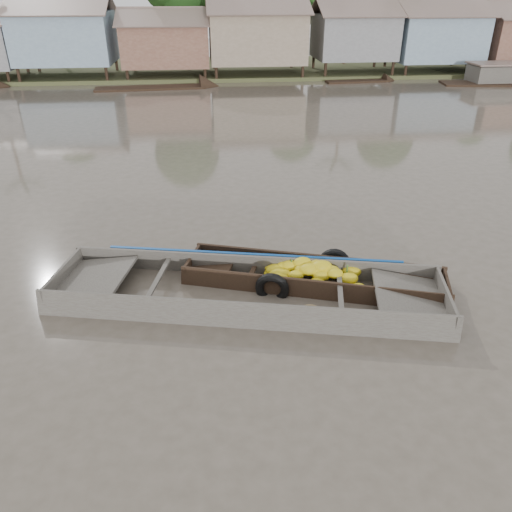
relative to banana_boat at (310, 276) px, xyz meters
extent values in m
plane|color=#4F483C|center=(-0.74, -0.88, -0.16)|extent=(120.00, 120.00, 0.00)
cube|color=#384723|center=(-0.74, 32.12, -0.16)|extent=(120.00, 12.00, 0.50)
cube|color=#758DA1|center=(-11.24, 28.62, 2.54)|extent=(6.20, 5.20, 3.20)
cube|color=brown|center=(-11.24, 27.22, 4.59)|extent=(6.60, 3.02, 1.28)
cube|color=brown|center=(-11.24, 30.03, 4.59)|extent=(6.60, 3.02, 1.28)
cube|color=brown|center=(-4.54, 28.62, 2.04)|extent=(5.80, 4.60, 2.70)
cube|color=brown|center=(-4.54, 27.38, 3.84)|extent=(6.20, 2.67, 1.14)
cube|color=brown|center=(-4.54, 29.86, 3.84)|extent=(6.20, 2.67, 1.14)
cube|color=#84715B|center=(1.76, 28.62, 2.49)|extent=(6.50, 5.30, 3.30)
cube|color=brown|center=(1.76, 27.19, 4.59)|extent=(6.90, 3.08, 1.31)
cube|color=brown|center=(1.76, 30.05, 4.59)|extent=(6.90, 3.08, 1.31)
cube|color=slate|center=(8.76, 28.62, 2.44)|extent=(5.40, 4.70, 2.90)
cube|color=brown|center=(8.76, 27.35, 4.34)|extent=(5.80, 2.73, 1.17)
cube|color=brown|center=(8.76, 29.89, 4.34)|extent=(5.80, 2.73, 1.17)
cube|color=#758DA1|center=(14.76, 28.62, 2.34)|extent=(6.00, 5.00, 3.10)
cube|color=brown|center=(14.76, 27.27, 4.34)|extent=(6.40, 2.90, 1.24)
cube|color=brown|center=(14.76, 29.97, 4.34)|extent=(6.40, 2.90, 1.24)
cylinder|color=#473323|center=(-12.74, 33.12, 2.29)|extent=(0.28, 0.28, 4.90)
cylinder|color=#473323|center=(-3.74, 32.12, 2.99)|extent=(0.28, 0.28, 6.30)
cylinder|color=#473323|center=(5.26, 33.12, 2.46)|extent=(0.28, 0.28, 5.25)
cylinder|color=#473323|center=(13.26, 32.12, 2.64)|extent=(0.28, 0.28, 5.60)
cylinder|color=#473323|center=(21.26, 33.12, 2.11)|extent=(0.28, 0.28, 4.55)
cylinder|color=#473323|center=(9.26, 32.62, 3.84)|extent=(0.24, 0.24, 8.00)
cube|color=black|center=(0.08, -0.02, -0.24)|extent=(5.59, 2.68, 0.08)
cube|color=black|center=(0.26, 0.56, -0.02)|extent=(5.43, 1.85, 0.52)
cube|color=black|center=(-0.10, -0.59, -0.02)|extent=(5.43, 1.85, 0.52)
cube|color=black|center=(2.72, -0.85, -0.02)|extent=(0.43, 1.19, 0.50)
cube|color=black|center=(2.26, -0.71, 0.04)|extent=(1.24, 1.30, 0.19)
cube|color=black|center=(-2.56, 0.82, -0.02)|extent=(0.43, 1.19, 0.50)
cube|color=black|center=(-2.10, 0.67, 0.04)|extent=(1.24, 1.30, 0.19)
cube|color=black|center=(-1.18, 0.38, 0.08)|extent=(0.45, 1.15, 0.05)
cube|color=black|center=(1.34, -0.41, 0.08)|extent=(0.45, 1.15, 0.05)
ellipsoid|color=yellow|center=(-0.60, -0.01, 0.08)|extent=(0.47, 0.39, 0.25)
ellipsoid|color=yellow|center=(0.22, -0.10, 0.28)|extent=(0.54, 0.44, 0.28)
ellipsoid|color=yellow|center=(0.07, 0.12, 0.18)|extent=(0.50, 0.41, 0.26)
ellipsoid|color=yellow|center=(-0.76, 0.39, 0.06)|extent=(0.48, 0.40, 0.25)
ellipsoid|color=yellow|center=(0.48, 0.25, 0.07)|extent=(0.44, 0.36, 0.23)
ellipsoid|color=yellow|center=(0.01, 0.27, 0.12)|extent=(0.43, 0.35, 0.23)
ellipsoid|color=yellow|center=(-0.86, -0.07, -0.03)|extent=(0.42, 0.35, 0.22)
ellipsoid|color=yellow|center=(-0.69, -0.08, 0.03)|extent=(0.52, 0.43, 0.27)
ellipsoid|color=yellow|center=(-0.15, 0.11, 0.27)|extent=(0.50, 0.41, 0.26)
ellipsoid|color=yellow|center=(0.12, -0.13, 0.19)|extent=(0.47, 0.39, 0.25)
ellipsoid|color=yellow|center=(0.76, -0.38, 0.11)|extent=(0.48, 0.40, 0.26)
ellipsoid|color=yellow|center=(0.89, -0.63, 0.02)|extent=(0.44, 0.36, 0.23)
ellipsoid|color=yellow|center=(-0.10, 0.18, 0.17)|extent=(0.46, 0.38, 0.25)
ellipsoid|color=yellow|center=(-0.73, 0.20, 0.08)|extent=(0.53, 0.44, 0.28)
ellipsoid|color=yellow|center=(-0.02, 0.22, 0.15)|extent=(0.47, 0.39, 0.25)
ellipsoid|color=yellow|center=(-0.64, -0.09, 0.02)|extent=(0.51, 0.42, 0.27)
ellipsoid|color=yellow|center=(-0.34, -0.16, 0.14)|extent=(0.40, 0.33, 0.21)
ellipsoid|color=yellow|center=(0.41, -0.18, 0.19)|extent=(0.48, 0.40, 0.26)
ellipsoid|color=yellow|center=(-0.39, 0.19, 0.18)|extent=(0.53, 0.44, 0.28)
ellipsoid|color=yellow|center=(0.43, 0.23, 0.08)|extent=(0.45, 0.38, 0.24)
ellipsoid|color=yellow|center=(0.91, -0.05, 0.10)|extent=(0.51, 0.43, 0.27)
ellipsoid|color=yellow|center=(-0.82, 0.22, -0.01)|extent=(0.41, 0.34, 0.22)
ellipsoid|color=yellow|center=(-0.15, -0.02, 0.19)|extent=(0.49, 0.41, 0.26)
ellipsoid|color=yellow|center=(-0.05, -0.13, 0.24)|extent=(0.50, 0.41, 0.26)
ellipsoid|color=yellow|center=(-0.51, 0.24, 0.16)|extent=(0.45, 0.37, 0.24)
ellipsoid|color=yellow|center=(0.47, -0.31, 0.21)|extent=(0.41, 0.34, 0.22)
ellipsoid|color=yellow|center=(0.14, 0.06, 0.25)|extent=(0.40, 0.33, 0.21)
ellipsoid|color=yellow|center=(0.07, -0.36, 0.04)|extent=(0.42, 0.35, 0.22)
ellipsoid|color=yellow|center=(-0.69, 0.03, 0.07)|extent=(0.53, 0.43, 0.28)
ellipsoid|color=yellow|center=(0.77, 0.06, 0.05)|extent=(0.46, 0.38, 0.24)
ellipsoid|color=yellow|center=(0.20, -0.24, 0.14)|extent=(0.46, 0.38, 0.24)
ellipsoid|color=yellow|center=(-0.10, 0.35, 0.16)|extent=(0.42, 0.34, 0.22)
cylinder|color=#3F6626|center=(-0.40, 0.14, 0.27)|extent=(0.04, 0.04, 0.18)
cylinder|color=#3F6626|center=(0.27, -0.08, 0.27)|extent=(0.04, 0.04, 0.18)
cylinder|color=#3F6626|center=(0.75, -0.23, 0.27)|extent=(0.04, 0.04, 0.18)
torus|color=black|center=(0.67, 0.51, 0.00)|extent=(0.76, 0.40, 0.74)
torus|color=black|center=(-0.89, -0.42, 0.00)|extent=(0.75, 0.39, 0.73)
cube|color=#403B36|center=(-1.42, -0.51, -0.24)|extent=(8.11, 3.34, 0.08)
cube|color=#403B36|center=(-1.22, 0.43, 0.04)|extent=(7.95, 1.87, 0.65)
cube|color=#403B36|center=(-1.63, -1.46, 0.04)|extent=(7.95, 1.87, 0.65)
cube|color=#403B36|center=(2.45, -1.35, 0.04)|extent=(0.48, 1.95, 0.61)
cube|color=#403B36|center=(1.78, -1.20, 0.12)|extent=(1.70, 1.96, 0.25)
cube|color=#403B36|center=(-5.30, 0.32, 0.04)|extent=(0.48, 1.95, 0.61)
cube|color=#403B36|center=(-4.62, 0.18, 0.12)|extent=(1.70, 1.96, 0.25)
cube|color=#403B36|center=(-3.28, -0.11, 0.17)|extent=(0.50, 1.88, 0.05)
cube|color=#403B36|center=(0.43, -0.91, 0.17)|extent=(0.50, 1.88, 0.05)
cube|color=#665E54|center=(-1.42, -0.51, -0.19)|extent=(6.22, 2.79, 0.02)
cube|color=navy|center=(-1.20, 0.50, 0.29)|extent=(6.42, 1.47, 0.16)
torus|color=olive|center=(-0.20, -1.11, -0.16)|extent=(0.45, 0.45, 0.06)
torus|color=olive|center=(-0.20, -1.11, -0.12)|extent=(0.37, 0.37, 0.06)
cube|color=black|center=(17.98, 23.36, -0.21)|extent=(8.74, 3.14, 0.35)
cube|color=black|center=(8.33, 25.39, -0.21)|extent=(4.35, 1.31, 0.35)
cube|color=black|center=(-5.47, 24.29, -0.21)|extent=(6.96, 2.03, 0.35)
cube|color=black|center=(18.26, 24.12, 0.39)|extent=(5.00, 2.00, 1.20)
camera|label=1|loc=(-2.13, -9.21, 5.58)|focal=35.00mm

